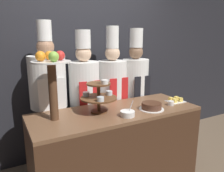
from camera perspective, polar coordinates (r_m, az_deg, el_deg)
wall_back at (r=3.07m, az=-7.42°, el=7.95°), size 10.00×0.06×2.80m
buffet_counter at (r=2.53m, az=1.12°, el=-15.88°), size 1.82×0.68×0.88m
tiered_stand at (r=2.25m, az=-3.45°, el=-2.49°), size 0.38×0.38×0.35m
fruit_pedestal at (r=2.06m, az=-15.44°, el=3.35°), size 0.36×0.36×0.65m
cake_round at (r=2.41m, az=10.28°, el=-5.24°), size 0.27×0.27×0.08m
cup_white at (r=2.61m, az=15.13°, el=-4.34°), size 0.07×0.07×0.05m
cake_square_tray at (r=2.77m, az=16.26°, el=-3.56°), size 0.20×0.17×0.05m
serving_bowl_near at (r=2.19m, az=4.06°, el=-7.20°), size 0.15×0.15×0.16m
chef_left at (r=2.61m, az=-16.21°, el=-2.63°), size 0.41×0.41×1.83m
chef_center_left at (r=2.74m, az=-7.16°, el=-2.31°), size 0.37×0.37×1.73m
chef_center_right at (r=2.90m, az=0.12°, el=-1.37°), size 0.37×0.37×1.78m
chef_right at (r=3.08m, az=6.07°, el=-0.45°), size 0.36×0.36×1.76m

